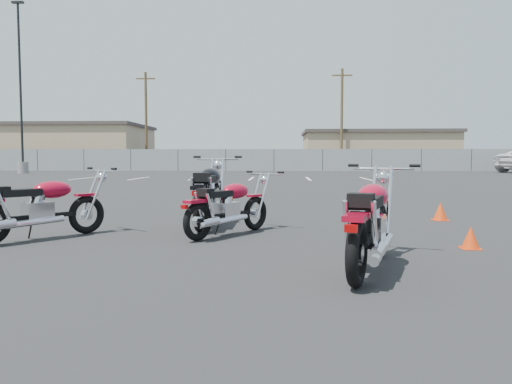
{
  "coord_description": "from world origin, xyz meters",
  "views": [
    {
      "loc": [
        0.54,
        -6.26,
        1.13
      ],
      "look_at": [
        0.2,
        0.6,
        0.65
      ],
      "focal_mm": 35.0,
      "sensor_mm": 36.0,
      "label": 1
    }
  ],
  "objects_px": {
    "motorcycle_third_red": "(229,207)",
    "motorcycle_rear_red": "(371,223)",
    "motorcycle_front_red": "(41,207)",
    "motorcycle_second_black": "(209,194)"
  },
  "relations": [
    {
      "from": "motorcycle_third_red",
      "to": "motorcycle_rear_red",
      "type": "xyz_separation_m",
      "value": [
        1.65,
        -2.16,
        0.06
      ]
    },
    {
      "from": "motorcycle_front_red",
      "to": "motorcycle_rear_red",
      "type": "height_order",
      "value": "motorcycle_rear_red"
    },
    {
      "from": "motorcycle_front_red",
      "to": "motorcycle_third_red",
      "type": "distance_m",
      "value": 2.58
    },
    {
      "from": "motorcycle_second_black",
      "to": "motorcycle_rear_red",
      "type": "relative_size",
      "value": 1.11
    },
    {
      "from": "motorcycle_front_red",
      "to": "motorcycle_second_black",
      "type": "bearing_deg",
      "value": 36.36
    },
    {
      "from": "motorcycle_third_red",
      "to": "motorcycle_rear_red",
      "type": "distance_m",
      "value": 2.72
    },
    {
      "from": "motorcycle_second_black",
      "to": "motorcycle_third_red",
      "type": "bearing_deg",
      "value": -67.52
    },
    {
      "from": "motorcycle_third_red",
      "to": "motorcycle_rear_red",
      "type": "relative_size",
      "value": 0.81
    },
    {
      "from": "motorcycle_front_red",
      "to": "motorcycle_third_red",
      "type": "relative_size",
      "value": 1.04
    },
    {
      "from": "motorcycle_front_red",
      "to": "motorcycle_third_red",
      "type": "bearing_deg",
      "value": 10.99
    }
  ]
}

